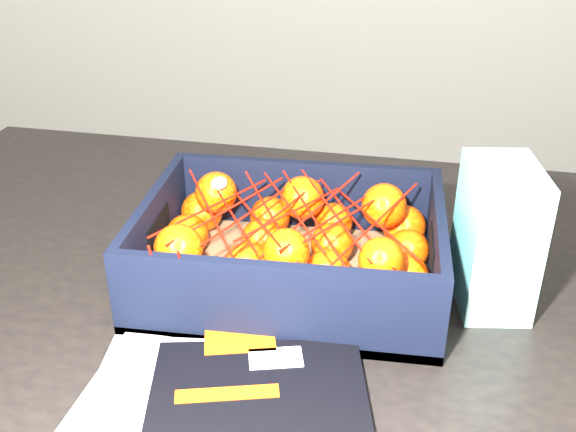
# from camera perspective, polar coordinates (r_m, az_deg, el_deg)

# --- Properties ---
(table) EXTENTS (1.25, 0.87, 0.75)m
(table) POSITION_cam_1_polar(r_m,az_deg,el_deg) (0.95, -2.62, -9.55)
(table) COLOR black
(table) RESTS_ON ground
(produce_crate) EXTENTS (0.36, 0.27, 0.11)m
(produce_crate) POSITION_cam_1_polar(r_m,az_deg,el_deg) (0.85, 0.30, -3.61)
(produce_crate) COLOR olive
(produce_crate) RESTS_ON table
(clementine_heap) EXTENTS (0.34, 0.25, 0.10)m
(clementine_heap) POSITION_cam_1_polar(r_m,az_deg,el_deg) (0.84, 0.25, -2.49)
(clementine_heap) COLOR #FF4305
(clementine_heap) RESTS_ON produce_crate
(mesh_net) EXTENTS (0.30, 0.24, 0.09)m
(mesh_net) POSITION_cam_1_polar(r_m,az_deg,el_deg) (0.81, -0.25, -0.10)
(mesh_net) COLOR red
(mesh_net) RESTS_ON clementine_heap
(retail_carton) EXTENTS (0.09, 0.12, 0.17)m
(retail_carton) POSITION_cam_1_polar(r_m,az_deg,el_deg) (0.82, 16.96, -1.66)
(retail_carton) COLOR white
(retail_carton) RESTS_ON table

